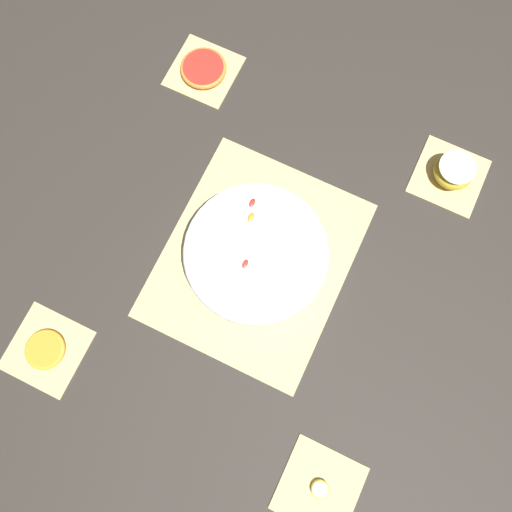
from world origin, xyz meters
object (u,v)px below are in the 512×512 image
Objects in this scene: fruit_salad_bowl at (256,254)px; banana_coin_single at (320,489)px; orange_slice_whole at (45,349)px; grapefruit_slice at (203,68)px; apple_half at (454,171)px.

fruit_salad_bowl is 8.34× the size of banana_coin_single.
grapefruit_slice is (0.66, -0.00, 0.00)m from orange_slice_whole.
orange_slice_whole is at bearing 180.00° from grapefruit_slice.
fruit_salad_bowl reaches higher than apple_half.
apple_half is 0.80× the size of grapefruit_slice.
apple_half is at bearing -0.00° from banana_coin_single.
orange_slice_whole is (-0.66, 0.57, -0.02)m from apple_half.
fruit_salad_bowl is at bearing 40.55° from banana_coin_single.
apple_half is (0.33, -0.28, -0.01)m from fruit_salad_bowl.
banana_coin_single is 0.33× the size of grapefruit_slice.
grapefruit_slice is at bearing 90.00° from apple_half.
apple_half is at bearing -40.62° from orange_slice_whole.
fruit_salad_bowl reaches higher than banana_coin_single.
fruit_salad_bowl is 3.59× the size of orange_slice_whole.
fruit_salad_bowl is 2.72× the size of grapefruit_slice.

